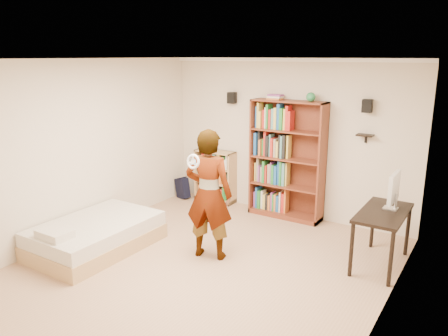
# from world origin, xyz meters

# --- Properties ---
(ground) EXTENTS (4.50, 5.00, 0.01)m
(ground) POSITION_xyz_m (0.00, 0.00, 0.00)
(ground) COLOR tan
(ground) RESTS_ON ground
(room_shell) EXTENTS (4.52, 5.02, 2.71)m
(room_shell) POSITION_xyz_m (0.00, 0.00, 1.76)
(room_shell) COLOR beige
(room_shell) RESTS_ON ground
(crown_molding) EXTENTS (4.50, 5.00, 0.06)m
(crown_molding) POSITION_xyz_m (0.00, 0.00, 2.67)
(crown_molding) COLOR white
(crown_molding) RESTS_ON room_shell
(speaker_left) EXTENTS (0.14, 0.12, 0.20)m
(speaker_left) POSITION_xyz_m (-1.05, 2.40, 2.00)
(speaker_left) COLOR black
(speaker_left) RESTS_ON room_shell
(speaker_right) EXTENTS (0.14, 0.12, 0.20)m
(speaker_right) POSITION_xyz_m (1.35, 2.40, 2.00)
(speaker_right) COLOR black
(speaker_right) RESTS_ON room_shell
(wall_shelf) EXTENTS (0.25, 0.16, 0.02)m
(wall_shelf) POSITION_xyz_m (1.35, 2.41, 1.55)
(wall_shelf) COLOR black
(wall_shelf) RESTS_ON room_shell
(tall_bookshelf) EXTENTS (1.28, 0.37, 2.02)m
(tall_bookshelf) POSITION_xyz_m (0.11, 2.31, 1.01)
(tall_bookshelf) COLOR brown
(tall_bookshelf) RESTS_ON ground
(low_bookshelf) EXTENTS (0.79, 0.30, 0.99)m
(low_bookshelf) POSITION_xyz_m (-1.38, 2.35, 0.50)
(low_bookshelf) COLOR tan
(low_bookshelf) RESTS_ON ground
(computer_desk) EXTENTS (0.56, 1.12, 0.76)m
(computer_desk) POSITION_xyz_m (1.95, 1.32, 0.38)
(computer_desk) COLOR black
(computer_desk) RESTS_ON ground
(imac) EXTENTS (0.10, 0.50, 0.49)m
(imac) POSITION_xyz_m (2.00, 1.47, 1.01)
(imac) COLOR silver
(imac) RESTS_ON computer_desk
(daybed) EXTENTS (1.17, 1.79, 0.53)m
(daybed) POSITION_xyz_m (-1.65, -0.38, 0.26)
(daybed) COLOR beige
(daybed) RESTS_ON ground
(person) EXTENTS (0.75, 0.58, 1.81)m
(person) POSITION_xyz_m (-0.13, 0.31, 0.91)
(person) COLOR black
(person) RESTS_ON ground
(wii_wheel) EXTENTS (0.20, 0.07, 0.20)m
(wii_wheel) POSITION_xyz_m (-0.13, -0.03, 1.44)
(wii_wheel) COLOR silver
(wii_wheel) RESTS_ON person
(navy_bag) EXTENTS (0.35, 0.28, 0.41)m
(navy_bag) POSITION_xyz_m (-2.04, 2.17, 0.21)
(navy_bag) COLOR black
(navy_bag) RESTS_ON ground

